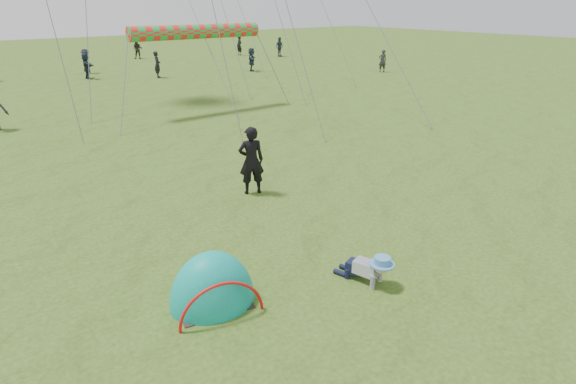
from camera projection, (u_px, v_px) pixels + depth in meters
ground at (352, 293)px, 8.14m from camera, size 140.00×140.00×0.00m
crawling_toddler at (370, 268)px, 8.33m from camera, size 0.80×0.97×0.64m
popup_tent at (213, 302)px, 7.90m from camera, size 1.72×1.51×1.94m
standing_adult at (251, 161)px, 12.03m from camera, size 0.80×0.67×1.88m
crowd_person_0 at (239, 46)px, 43.83m from camera, size 0.51×0.70×1.76m
crowd_person_1 at (138, 49)px, 41.02m from camera, size 1.07×1.01×1.75m
crowd_person_3 at (86, 61)px, 32.71m from camera, size 0.64×1.12×1.72m
crowd_person_5 at (87, 66)px, 30.33m from camera, size 0.54×1.62×1.73m
crowd_person_6 at (157, 65)px, 30.80m from camera, size 0.65×0.76×1.76m
crowd_person_8 at (279, 47)px, 42.72m from camera, size 1.13×0.72×1.79m
crowd_person_11 at (252, 60)px, 33.74m from camera, size 1.33×1.57×1.70m
crowd_person_12 at (382, 61)px, 33.33m from camera, size 0.70×0.62×1.62m
rainbow_tube_kite at (197, 32)px, 20.27m from camera, size 6.26×0.64×0.64m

